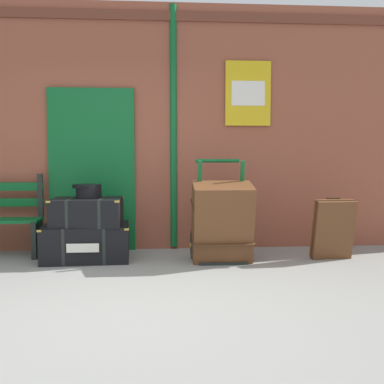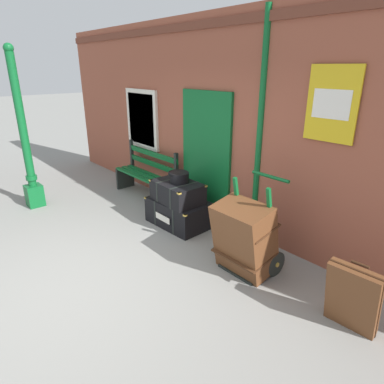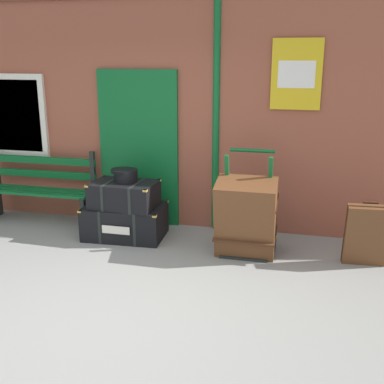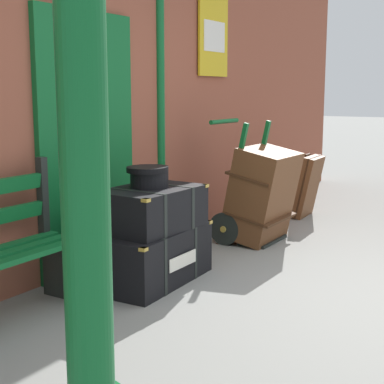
# 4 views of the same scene
# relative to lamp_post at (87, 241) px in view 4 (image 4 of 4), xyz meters

# --- Properties ---
(brick_facade) EXTENTS (10.40, 0.35, 3.20)m
(brick_facade) POSITION_rel_lamp_post_xyz_m (2.87, 2.28, 0.55)
(brick_facade) COLOR brown
(brick_facade) RESTS_ON ground
(lamp_post) EXTENTS (0.28, 0.28, 2.80)m
(lamp_post) POSITION_rel_lamp_post_xyz_m (0.00, 0.00, 0.00)
(lamp_post) COLOR #0F5B28
(lamp_post) RESTS_ON ground
(steamer_trunk_base) EXTENTS (1.04, 0.69, 0.43)m
(steamer_trunk_base) POSITION_rel_lamp_post_xyz_m (2.36, 1.54, -0.84)
(steamer_trunk_base) COLOR black
(steamer_trunk_base) RESTS_ON ground
(steamer_trunk_middle) EXTENTS (0.83, 0.58, 0.33)m
(steamer_trunk_middle) POSITION_rel_lamp_post_xyz_m (2.38, 1.50, -0.47)
(steamer_trunk_middle) COLOR black
(steamer_trunk_middle) RESTS_ON steamer_trunk_base
(round_hatbox) EXTENTS (0.34, 0.31, 0.16)m
(round_hatbox) POSITION_rel_lamp_post_xyz_m (2.40, 1.53, -0.22)
(round_hatbox) COLOR black
(round_hatbox) RESTS_ON steamer_trunk_middle
(porters_trolley) EXTENTS (0.71, 0.61, 1.20)m
(porters_trolley) POSITION_rel_lamp_post_xyz_m (3.95, 1.47, -0.78)
(porters_trolley) COLOR black
(porters_trolley) RESTS_ON ground
(large_brown_trunk) EXTENTS (0.70, 0.60, 0.95)m
(large_brown_trunk) POSITION_rel_lamp_post_xyz_m (3.95, 1.29, -0.58)
(large_brown_trunk) COLOR brown
(large_brown_trunk) RESTS_ON ground
(suitcase_brown) EXTENTS (0.50, 0.29, 0.75)m
(suitcase_brown) POSITION_rel_lamp_post_xyz_m (5.29, 1.32, -0.69)
(suitcase_brown) COLOR brown
(suitcase_brown) RESTS_ON ground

